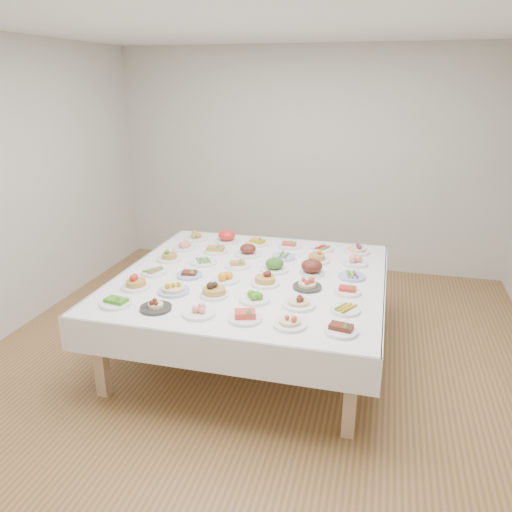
% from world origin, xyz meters
% --- Properties ---
extents(room_envelope, '(5.02, 5.02, 2.81)m').
position_xyz_m(room_envelope, '(0.00, 0.00, 1.83)').
color(room_envelope, olive).
rests_on(room_envelope, ground).
extents(display_table, '(2.31, 2.31, 0.75)m').
position_xyz_m(display_table, '(-0.09, 0.06, 0.69)').
color(display_table, white).
rests_on(display_table, ground).
extents(dish_0, '(0.24, 0.24, 0.11)m').
position_xyz_m(dish_0, '(-0.94, -0.79, 0.79)').
color(dish_0, white).
rests_on(dish_0, display_table).
extents(dish_1, '(0.24, 0.24, 0.11)m').
position_xyz_m(dish_1, '(-0.61, -0.79, 0.80)').
color(dish_1, '#2C2A27').
rests_on(dish_1, display_table).
extents(dish_2, '(0.24, 0.24, 0.09)m').
position_xyz_m(dish_2, '(-0.26, -0.79, 0.79)').
color(dish_2, white).
rests_on(dish_2, display_table).
extents(dish_3, '(0.25, 0.25, 0.11)m').
position_xyz_m(dish_3, '(0.09, -0.78, 0.80)').
color(dish_3, white).
rests_on(dish_3, display_table).
extents(dish_4, '(0.24, 0.24, 0.12)m').
position_xyz_m(dish_4, '(0.42, -0.80, 0.81)').
color(dish_4, white).
rests_on(dish_4, display_table).
extents(dish_5, '(0.24, 0.24, 0.10)m').
position_xyz_m(dish_5, '(0.78, -0.80, 0.79)').
color(dish_5, white).
rests_on(dish_5, display_table).
extents(dish_6, '(0.24, 0.24, 0.15)m').
position_xyz_m(dish_6, '(-0.95, -0.45, 0.82)').
color(dish_6, white).
rests_on(dish_6, display_table).
extents(dish_7, '(0.25, 0.25, 0.15)m').
position_xyz_m(dish_7, '(-0.61, -0.46, 0.82)').
color(dish_7, '#4C66B2').
rests_on(dish_7, display_table).
extents(dish_8, '(0.24, 0.23, 0.15)m').
position_xyz_m(dish_8, '(-0.26, -0.44, 0.82)').
color(dish_8, white).
rests_on(dish_8, display_table).
extents(dish_9, '(0.24, 0.24, 0.09)m').
position_xyz_m(dish_9, '(0.07, -0.45, 0.79)').
color(dish_9, white).
rests_on(dish_9, display_table).
extents(dish_10, '(0.28, 0.28, 0.15)m').
position_xyz_m(dish_10, '(0.42, -0.46, 0.82)').
color(dish_10, white).
rests_on(dish_10, display_table).
extents(dish_11, '(0.24, 0.23, 0.06)m').
position_xyz_m(dish_11, '(0.77, -0.46, 0.77)').
color(dish_11, white).
rests_on(dish_11, display_table).
extents(dish_12, '(0.24, 0.23, 0.05)m').
position_xyz_m(dish_12, '(-0.94, -0.11, 0.77)').
color(dish_12, white).
rests_on(dish_12, display_table).
extents(dish_13, '(0.22, 0.22, 0.09)m').
position_xyz_m(dish_13, '(-0.61, -0.10, 0.79)').
color(dish_13, '#4C66B2').
rests_on(dish_13, display_table).
extents(dish_14, '(0.24, 0.24, 0.11)m').
position_xyz_m(dish_14, '(-0.27, -0.12, 0.80)').
color(dish_14, white).
rests_on(dish_14, display_table).
extents(dish_15, '(0.27, 0.26, 0.15)m').
position_xyz_m(dish_15, '(0.07, -0.11, 0.82)').
color(dish_15, white).
rests_on(dish_15, display_table).
extents(dish_16, '(0.24, 0.24, 0.13)m').
position_xyz_m(dish_16, '(0.43, -0.10, 0.81)').
color(dish_16, '#2C2A27').
rests_on(dish_16, display_table).
extents(dish_17, '(0.22, 0.22, 0.09)m').
position_xyz_m(dish_17, '(0.76, -0.11, 0.78)').
color(dish_17, white).
rests_on(dish_17, display_table).
extents(dish_18, '(0.23, 0.23, 0.12)m').
position_xyz_m(dish_18, '(-0.95, 0.24, 0.80)').
color(dish_18, white).
rests_on(dish_18, display_table).
extents(dish_19, '(0.25, 0.25, 0.05)m').
position_xyz_m(dish_19, '(-0.61, 0.24, 0.77)').
color(dish_19, white).
rests_on(dish_19, display_table).
extents(dish_20, '(0.24, 0.24, 0.10)m').
position_xyz_m(dish_20, '(-0.27, 0.24, 0.79)').
color(dish_20, white).
rests_on(dish_20, display_table).
extents(dish_21, '(0.26, 0.26, 0.15)m').
position_xyz_m(dish_21, '(0.08, 0.23, 0.82)').
color(dish_21, white).
rests_on(dish_21, display_table).
extents(dish_22, '(0.23, 0.23, 0.13)m').
position_xyz_m(dish_22, '(0.42, 0.23, 0.81)').
color(dish_22, white).
rests_on(dish_22, display_table).
extents(dish_23, '(0.23, 0.23, 0.05)m').
position_xyz_m(dish_23, '(0.77, 0.23, 0.77)').
color(dish_23, '#4C66B2').
rests_on(dish_23, display_table).
extents(dish_24, '(0.23, 0.23, 0.09)m').
position_xyz_m(dish_24, '(-0.94, 0.58, 0.79)').
color(dish_24, white).
rests_on(dish_24, display_table).
extents(dish_25, '(0.23, 0.23, 0.11)m').
position_xyz_m(dish_25, '(-0.60, 0.58, 0.80)').
color(dish_25, white).
rests_on(dish_25, display_table).
extents(dish_26, '(0.26, 0.26, 0.13)m').
position_xyz_m(dish_26, '(-0.27, 0.57, 0.81)').
color(dish_26, white).
rests_on(dish_26, display_table).
extents(dish_27, '(0.23, 0.23, 0.05)m').
position_xyz_m(dish_27, '(0.09, 0.57, 0.77)').
color(dish_27, '#4C66B2').
rests_on(dish_27, display_table).
extents(dish_28, '(0.26, 0.26, 0.15)m').
position_xyz_m(dish_28, '(0.41, 0.57, 0.82)').
color(dish_28, white).
rests_on(dish_28, display_table).
extents(dish_29, '(0.25, 0.25, 0.11)m').
position_xyz_m(dish_29, '(0.77, 0.58, 0.80)').
color(dish_29, white).
rests_on(dish_29, display_table).
extents(dish_30, '(0.25, 0.25, 0.11)m').
position_xyz_m(dish_30, '(-0.95, 0.92, 0.80)').
color(dish_30, white).
rests_on(dish_30, display_table).
extents(dish_31, '(0.25, 0.25, 0.16)m').
position_xyz_m(dish_31, '(-0.60, 0.92, 0.83)').
color(dish_31, white).
rests_on(dish_31, display_table).
extents(dish_32, '(0.23, 0.23, 0.10)m').
position_xyz_m(dish_32, '(-0.26, 0.92, 0.79)').
color(dish_32, white).
rests_on(dish_32, display_table).
extents(dish_33, '(0.24, 0.24, 0.10)m').
position_xyz_m(dish_33, '(0.08, 0.92, 0.79)').
color(dish_33, white).
rests_on(dish_33, display_table).
extents(dish_34, '(0.22, 0.22, 0.05)m').
position_xyz_m(dish_34, '(0.42, 0.91, 0.77)').
color(dish_34, white).
rests_on(dish_34, display_table).
extents(dish_35, '(0.26, 0.26, 0.14)m').
position_xyz_m(dish_35, '(0.76, 0.92, 0.82)').
color(dish_35, white).
rests_on(dish_35, display_table).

